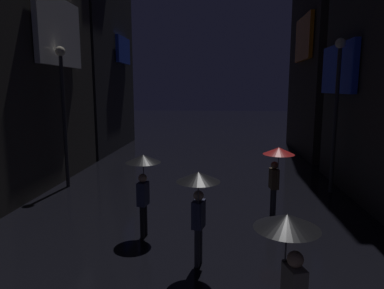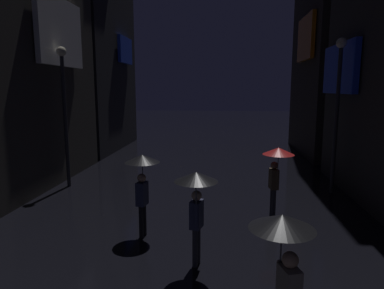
% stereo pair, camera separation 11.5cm
% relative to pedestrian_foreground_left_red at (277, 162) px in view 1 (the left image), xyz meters
% --- Properties ---
extents(building_left_far, '(4.25, 7.58, 16.92)m').
position_rel_pedestrian_foreground_left_red_xyz_m(building_left_far, '(-10.06, 11.13, 6.80)').
color(building_left_far, '#232328').
rests_on(building_left_far, ground).
extents(pedestrian_foreground_left_red, '(0.90, 0.90, 2.12)m').
position_rel_pedestrian_foreground_left_red_xyz_m(pedestrian_foreground_left_red, '(0.00, 0.00, 0.00)').
color(pedestrian_foreground_left_red, '#2D2D38').
rests_on(pedestrian_foreground_left_red, ground).
extents(pedestrian_near_crossing_black, '(0.90, 0.90, 2.12)m').
position_rel_pedestrian_foreground_left_red_xyz_m(pedestrian_near_crossing_black, '(-2.08, -3.09, 0.00)').
color(pedestrian_near_crossing_black, '#2D2D38').
rests_on(pedestrian_near_crossing_black, ground).
extents(pedestrian_far_right_black, '(0.90, 0.90, 2.12)m').
position_rel_pedestrian_foreground_left_red_xyz_m(pedestrian_far_right_black, '(-0.69, -5.46, 0.00)').
color(pedestrian_far_right_black, '#38332D').
rests_on(pedestrian_far_right_black, ground).
extents(pedestrian_midstreet_left_black, '(0.90, 0.90, 2.12)m').
position_rel_pedestrian_foreground_left_red_xyz_m(pedestrian_midstreet_left_black, '(-3.60, -1.53, 0.00)').
color(pedestrian_midstreet_left_black, black).
rests_on(pedestrian_midstreet_left_black, ground).
extents(streetlamp_right_far, '(0.36, 0.36, 5.51)m').
position_rel_pedestrian_foreground_left_red_xyz_m(streetlamp_right_far, '(2.43, 2.72, 1.78)').
color(streetlamp_right_far, '#2D2D33').
rests_on(streetlamp_right_far, ground).
extents(streetlamp_left_far, '(0.36, 0.36, 5.32)m').
position_rel_pedestrian_foreground_left_red_xyz_m(streetlamp_left_far, '(-7.57, 2.60, 1.67)').
color(streetlamp_left_far, '#2D2D33').
rests_on(streetlamp_left_far, ground).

